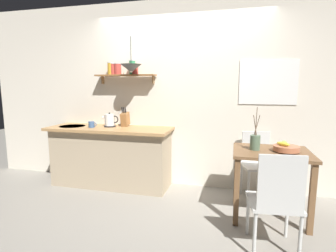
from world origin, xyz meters
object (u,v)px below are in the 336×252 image
object	(u,v)px
dining_table	(271,164)
twig_vase	(255,142)
pendant_lamp	(131,68)
dining_chair_far	(258,161)
electric_kettle	(110,120)
dining_chair_near	(276,198)
fruit_bowl	(286,148)
knife_block	(125,119)
coffee_mug_by_sink	(92,124)

from	to	relation	value
dining_table	twig_vase	world-z (taller)	twig_vase
pendant_lamp	dining_chair_far	bearing A→B (deg)	4.49
dining_chair_far	electric_kettle	world-z (taller)	electric_kettle
dining_chair_near	fruit_bowl	distance (m)	0.77
dining_chair_far	fruit_bowl	xyz separation A→B (m)	(0.24, -0.56, 0.32)
knife_block	pendant_lamp	distance (m)	0.77
dining_table	dining_chair_far	world-z (taller)	dining_chair_far
electric_kettle	dining_table	bearing A→B (deg)	-12.72
coffee_mug_by_sink	knife_block	bearing A→B (deg)	26.81
dining_table	twig_vase	xyz separation A→B (m)	(-0.18, 0.00, 0.24)
dining_table	dining_chair_near	size ratio (longest dim) A/B	0.88
twig_vase	pendant_lamp	size ratio (longest dim) A/B	1.00
electric_kettle	dining_chair_far	bearing A→B (deg)	1.31
knife_block	twig_vase	bearing A→B (deg)	-17.68
twig_vase	knife_block	distance (m)	1.92
dining_table	pendant_lamp	bearing A→B (deg)	167.24
dining_chair_far	fruit_bowl	world-z (taller)	fruit_bowl
fruit_bowl	twig_vase	xyz separation A→B (m)	(-0.32, 0.02, 0.04)
fruit_bowl	knife_block	xyz separation A→B (m)	(-2.14, 0.60, 0.18)
electric_kettle	knife_block	size ratio (longest dim) A/B	0.86
fruit_bowl	coffee_mug_by_sink	bearing A→B (deg)	171.68
twig_vase	coffee_mug_by_sink	bearing A→B (deg)	170.89
dining_table	knife_block	distance (m)	2.12
knife_block	coffee_mug_by_sink	size ratio (longest dim) A/B	2.31
twig_vase	knife_block	size ratio (longest dim) A/B	1.67
coffee_mug_by_sink	twig_vase	bearing A→B (deg)	-9.11
dining_chair_far	pendant_lamp	world-z (taller)	pendant_lamp
dining_chair_far	coffee_mug_by_sink	xyz separation A→B (m)	(-2.34, -0.18, 0.43)
knife_block	pendant_lamp	world-z (taller)	pendant_lamp
dining_chair_near	twig_vase	world-z (taller)	twig_vase
dining_table	dining_chair_near	bearing A→B (deg)	-92.74
dining_table	pendant_lamp	size ratio (longest dim) A/B	1.72
knife_block	coffee_mug_by_sink	world-z (taller)	knife_block
electric_kettle	pendant_lamp	xyz separation A→B (m)	(0.39, -0.09, 0.75)
electric_kettle	coffee_mug_by_sink	bearing A→B (deg)	-149.75
dining_chair_far	coffee_mug_by_sink	size ratio (longest dim) A/B	7.01
fruit_bowl	dining_chair_near	bearing A→B (deg)	-104.28
pendant_lamp	dining_chair_near	bearing A→B (deg)	-31.86
dining_chair_far	pendant_lamp	distance (m)	2.12
electric_kettle	coffee_mug_by_sink	distance (m)	0.27
dining_chair_near	fruit_bowl	bearing A→B (deg)	75.72
coffee_mug_by_sink	dining_chair_far	bearing A→B (deg)	4.41
fruit_bowl	electric_kettle	distance (m)	2.41
dining_chair_far	knife_block	xyz separation A→B (m)	(-1.91, 0.04, 0.50)
electric_kettle	dining_chair_near	bearing A→B (deg)	-28.80
dining_chair_near	electric_kettle	bearing A→B (deg)	151.20
fruit_bowl	coffee_mug_by_sink	world-z (taller)	coffee_mug_by_sink
dining_chair_far	twig_vase	world-z (taller)	twig_vase
dining_chair_near	electric_kettle	world-z (taller)	electric_kettle
pendant_lamp	coffee_mug_by_sink	bearing A→B (deg)	-175.81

